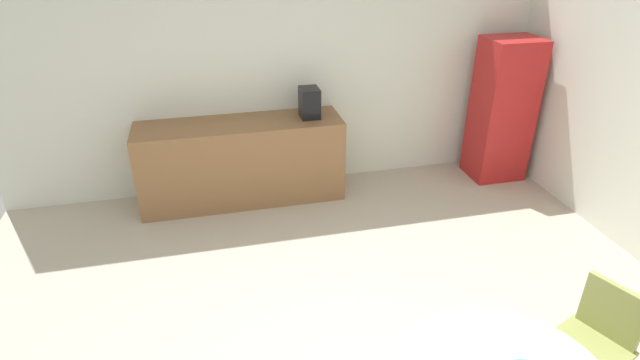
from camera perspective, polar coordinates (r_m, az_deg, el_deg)
wall_back at (r=5.58m, az=-5.01°, el=12.00°), size 6.00×0.10×2.60m
counter_block at (r=5.51m, az=-8.88°, el=2.08°), size 2.17×0.60×0.90m
locker_cabinet at (r=6.21m, az=20.02°, el=7.46°), size 0.60×0.50×1.65m
chair_olive at (r=3.69m, az=29.20°, el=-14.78°), size 0.54×0.54×0.83m
mug_white at (r=5.45m, az=-1.07°, el=7.84°), size 0.13×0.08×0.09m
coffee_maker at (r=5.37m, az=-1.21°, el=8.78°), size 0.20×0.24×0.32m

